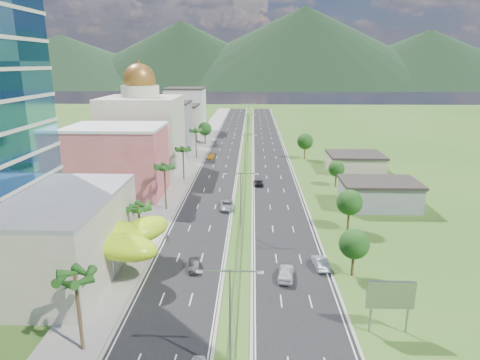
{
  "coord_description": "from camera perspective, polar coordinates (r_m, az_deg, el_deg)",
  "views": [
    {
      "loc": [
        1.95,
        -59.62,
        28.78
      ],
      "look_at": [
        -0.43,
        19.62,
        7.0
      ],
      "focal_mm": 32.0,
      "sensor_mm": 36.0,
      "label": 1
    }
  ],
  "objects": [
    {
      "name": "leafy_tree_lfar",
      "position": [
        157.33,
        -4.7,
        6.83
      ],
      "size": [
        4.9,
        4.9,
        8.05
      ],
      "color": "#47301C",
      "rests_on": "ground"
    },
    {
      "name": "palm_tree_e",
      "position": [
        132.39,
        -5.91,
        6.39
      ],
      "size": [
        3.6,
        3.6,
        9.4
      ],
      "color": "#47301C",
      "rests_on": "ground"
    },
    {
      "name": "car_dark_left",
      "position": [
        62.97,
        -6.16,
        -11.19
      ],
      "size": [
        1.9,
        4.29,
        1.37
      ],
      "primitive_type": "imported",
      "rotation": [
        0.0,
        0.0,
        0.11
      ],
      "color": "black",
      "rests_on": "road_left"
    },
    {
      "name": "pink_shophouse",
      "position": [
        98.72,
        -16.0,
        2.31
      ],
      "size": [
        20.0,
        15.0,
        15.0
      ],
      "primitive_type": "cube",
      "color": "#BA4F4C",
      "rests_on": "ground"
    },
    {
      "name": "shed_near",
      "position": [
        92.36,
        18.04,
        -1.95
      ],
      "size": [
        15.0,
        10.0,
        5.0
      ],
      "primitive_type": "cube",
      "color": "gray",
      "rests_on": "ground"
    },
    {
      "name": "streetlight_median_b",
      "position": [
        73.05,
        0.11,
        -2.19
      ],
      "size": [
        6.04,
        0.25,
        11.0
      ],
      "color": "gray",
      "rests_on": "ground"
    },
    {
      "name": "shed_far",
      "position": [
        120.97,
        15.09,
        2.13
      ],
      "size": [
        14.0,
        12.0,
        4.4
      ],
      "primitive_type": "cube",
      "color": "#A29A85",
      "rests_on": "ground"
    },
    {
      "name": "streetlight_median_d",
      "position": [
        156.2,
        1.0,
        7.25
      ],
      "size": [
        6.04,
        0.25,
        11.0
      ],
      "color": "gray",
      "rests_on": "ground"
    },
    {
      "name": "motorcycle",
      "position": [
        73.33,
        -9.7,
        -7.41
      ],
      "size": [
        0.74,
        2.03,
        1.28
      ],
      "primitive_type": "imported",
      "rotation": [
        0.0,
        0.0,
        0.07
      ],
      "color": "black",
      "rests_on": "road_left"
    },
    {
      "name": "streetlight_median_e",
      "position": [
        200.85,
        1.17,
        9.06
      ],
      "size": [
        6.04,
        0.25,
        11.0
      ],
      "color": "gray",
      "rests_on": "ground"
    },
    {
      "name": "car_dark_far_right",
      "position": [
        103.91,
        2.47,
        -0.34
      ],
      "size": [
        2.22,
        4.67,
        1.29
      ],
      "primitive_type": "imported",
      "rotation": [
        0.0,
        0.0,
        3.16
      ],
      "color": "black",
      "rests_on": "road_right"
    },
    {
      "name": "midrise_beige",
      "position": [
        165.7,
        -8.43,
        7.47
      ],
      "size": [
        16.0,
        15.0,
        13.0
      ],
      "primitive_type": "cube",
      "color": "#A29A85",
      "rests_on": "ground"
    },
    {
      "name": "ground",
      "position": [
        66.24,
        -0.14,
        -10.39
      ],
      "size": [
        500.0,
        500.0,
        0.0
      ],
      "primitive_type": "plane",
      "color": "#2D5119",
      "rests_on": "ground"
    },
    {
      "name": "mountain_ridge",
      "position": [
        513.73,
        8.39,
        11.99
      ],
      "size": [
        860.0,
        140.0,
        90.0
      ],
      "primitive_type": null,
      "color": "black",
      "rests_on": "ground"
    },
    {
      "name": "road_left",
      "position": [
        152.66,
        -1.87,
        4.49
      ],
      "size": [
        11.0,
        260.0,
        0.04
      ],
      "primitive_type": "cube",
      "color": "black",
      "rests_on": "ground"
    },
    {
      "name": "billboard",
      "position": [
        50.53,
        19.45,
        -14.43
      ],
      "size": [
        5.2,
        0.35,
        6.2
      ],
      "color": "gray",
      "rests_on": "ground"
    },
    {
      "name": "palm_tree_c",
      "position": [
        85.9,
        -10.05,
        1.46
      ],
      "size": [
        3.6,
        3.6,
        9.6
      ],
      "color": "#47301C",
      "rests_on": "ground"
    },
    {
      "name": "car_silver_right",
      "position": [
        64.14,
        10.69,
        -10.76
      ],
      "size": [
        2.11,
        4.93,
        1.58
      ],
      "primitive_type": "imported",
      "rotation": [
        0.0,
        0.0,
        3.23
      ],
      "color": "#B9BDC2",
      "rests_on": "road_right"
    },
    {
      "name": "leafy_tree_rb",
      "position": [
        77.32,
        14.39,
        -2.91
      ],
      "size": [
        4.55,
        4.55,
        7.47
      ],
      "color": "#47301C",
      "rests_on": "ground"
    },
    {
      "name": "car_silver_mid_left",
      "position": [
        86.99,
        -1.77,
        -3.38
      ],
      "size": [
        3.01,
        5.92,
        1.6
      ],
      "primitive_type": "imported",
      "rotation": [
        0.0,
        0.0,
        0.06
      ],
      "color": "#94969A",
      "rests_on": "road_left"
    },
    {
      "name": "road_right",
      "position": [
        152.47,
        3.79,
        4.46
      ],
      "size": [
        11.0,
        260.0,
        0.04
      ],
      "primitive_type": "cube",
      "color": "black",
      "rests_on": "ground"
    },
    {
      "name": "lime_canopy",
      "position": [
        64.35,
        -18.51,
        -7.18
      ],
      "size": [
        18.0,
        15.0,
        7.4
      ],
      "color": "#AFDE15",
      "rests_on": "ground"
    },
    {
      "name": "midrise_grey",
      "position": [
        144.1,
        -9.96,
        6.84
      ],
      "size": [
        16.0,
        15.0,
        16.0
      ],
      "primitive_type": "cube",
      "color": "gray",
      "rests_on": "ground"
    },
    {
      "name": "domed_building",
      "position": [
        119.75,
        -12.87,
        6.61
      ],
      "size": [
        20.0,
        20.0,
        28.7
      ],
      "color": "beige",
      "rests_on": "ground"
    },
    {
      "name": "car_yellow_far_left",
      "position": [
        133.67,
        -3.9,
        3.19
      ],
      "size": [
        2.12,
        4.45,
        1.25
      ],
      "primitive_type": "imported",
      "rotation": [
        0.0,
        0.0,
        -0.09
      ],
      "color": "gold",
      "rests_on": "road_left"
    },
    {
      "name": "leafy_tree_rc",
      "position": [
        104.51,
        12.74,
        1.47
      ],
      "size": [
        3.85,
        3.85,
        6.33
      ],
      "color": "#47301C",
      "rests_on": "ground"
    },
    {
      "name": "palm_tree_d",
      "position": [
        108.18,
        -7.61,
        3.9
      ],
      "size": [
        3.6,
        3.6,
        8.6
      ],
      "color": "#47301C",
      "rests_on": "ground"
    },
    {
      "name": "palm_tree_b",
      "position": [
        67.63,
        -13.36,
        -3.8
      ],
      "size": [
        3.6,
        3.6,
        8.1
      ],
      "color": "#47301C",
      "rests_on": "ground"
    },
    {
      "name": "mall_podium",
      "position": [
        67.6,
        -28.78,
        -6.78
      ],
      "size": [
        30.0,
        24.0,
        11.0
      ],
      "primitive_type": "cube",
      "color": "#A29A85",
      "rests_on": "ground"
    },
    {
      "name": "median_guardrail",
      "position": [
        134.61,
        0.85,
        3.28
      ],
      "size": [
        0.1,
        216.06,
        0.76
      ],
      "color": "gray",
      "rests_on": "ground"
    },
    {
      "name": "sidewalk_left",
      "position": [
        153.53,
        -5.42,
        4.51
      ],
      "size": [
        7.0,
        260.0,
        0.12
      ],
      "primitive_type": "cube",
      "color": "gray",
      "rests_on": "ground"
    },
    {
      "name": "palm_tree_a",
      "position": [
        46.38,
        -21.1,
        -12.35
      ],
      "size": [
        3.6,
        3.6,
        9.1
      ],
      "color": "#47301C",
      "rests_on": "ground"
    },
    {
      "name": "streetlight_median_c",
      "position": [
        111.83,
        0.69,
        4.0
      ],
      "size": [
        6.04,
        0.25,
        11.0
      ],
      "color": "gray",
      "rests_on": "ground"
    },
    {
      "name": "car_white_near_right",
      "position": [
        60.48,
        6.13,
        -12.16
      ],
      "size": [
        2.7,
        5.39,
        1.76
      ],
      "primitive_type": "imported",
      "rotation": [
        0.0,
        0.0,
        3.02
      ],
      "color": "silver",
      "rests_on": "road_right"
    },
    {
      "name": "midrise_white",
      "position": [
        187.92,
        -7.25,
        9.2
      ],
      "size": [
        16.0,
        15.0,
        18.0
      ],
      "primitive_type": "cube",
      "color": "silver",
      "rests_on": "ground"
    },
    {
      "name": "leafy_tree_rd",
      "position": [
        132.66,
        8.68,
        5.11
      ],
      "size": [
        4.9,
        4.9,
        8.05
      ],
      "color": "#47301C",
      "rests_on": "ground"
    },
    {
      "name": "streetlight_median_a",
      "position": [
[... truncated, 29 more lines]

